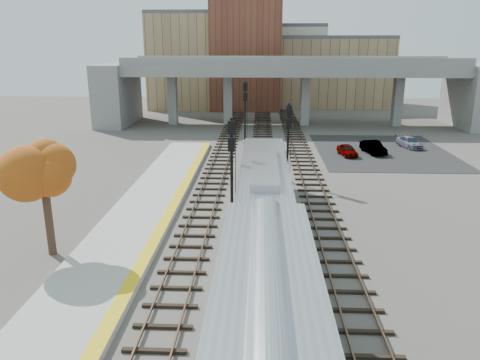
% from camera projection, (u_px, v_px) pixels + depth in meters
% --- Properties ---
extents(ground, '(160.00, 160.00, 0.00)m').
position_uv_depth(ground, '(245.00, 266.00, 24.65)').
color(ground, '#47423D').
rests_on(ground, ground).
extents(platform, '(4.50, 60.00, 0.35)m').
position_uv_depth(platform, '(109.00, 261.00, 24.92)').
color(platform, '#9E9E99').
rests_on(platform, ground).
extents(yellow_strip, '(0.70, 60.00, 0.01)m').
position_uv_depth(yellow_strip, '(144.00, 258.00, 24.78)').
color(yellow_strip, yellow).
rests_on(yellow_strip, platform).
extents(tracks, '(10.70, 95.00, 0.25)m').
position_uv_depth(tracks, '(262.00, 193.00, 36.57)').
color(tracks, black).
rests_on(tracks, ground).
extents(overpass, '(54.00, 12.00, 9.50)m').
position_uv_depth(overpass, '(291.00, 84.00, 65.94)').
color(overpass, slate).
rests_on(overpass, ground).
extents(buildings_far, '(43.00, 21.00, 20.60)m').
position_uv_depth(buildings_far, '(264.00, 63.00, 86.19)').
color(buildings_far, '#9E855C').
rests_on(buildings_far, ground).
extents(parking_lot, '(14.00, 18.00, 0.04)m').
position_uv_depth(parking_lot, '(382.00, 151.00, 50.88)').
color(parking_lot, black).
rests_on(parking_lot, ground).
extents(locomotive, '(3.02, 19.05, 4.10)m').
position_uv_depth(locomotive, '(264.00, 195.00, 28.99)').
color(locomotive, '#A8AAB2').
rests_on(locomotive, ground).
extents(signal_mast_near, '(0.60, 0.64, 6.82)m').
position_uv_depth(signal_mast_near, '(232.00, 172.00, 30.16)').
color(signal_mast_near, '#9E9E99').
rests_on(signal_mast_near, ground).
extents(signal_mast_mid, '(0.60, 0.64, 6.66)m').
position_uv_depth(signal_mast_mid, '(288.00, 145.00, 38.65)').
color(signal_mast_mid, '#9E9E99').
rests_on(signal_mast_mid, ground).
extents(signal_mast_far, '(0.60, 0.64, 7.16)m').
position_uv_depth(signal_mast_far, '(245.00, 113.00, 54.01)').
color(signal_mast_far, '#9E9E99').
rests_on(signal_mast_far, ground).
extents(tree, '(3.60, 3.60, 6.96)m').
position_uv_depth(tree, '(42.00, 164.00, 24.69)').
color(tree, '#382619').
rests_on(tree, ground).
extents(car_a, '(1.99, 3.63, 1.17)m').
position_uv_depth(car_a, '(347.00, 150.00, 48.63)').
color(car_a, '#99999E').
rests_on(car_a, parking_lot).
extents(car_b, '(2.26, 4.26, 1.33)m').
position_uv_depth(car_b, '(373.00, 147.00, 49.53)').
color(car_b, '#99999E').
rests_on(car_b, parking_lot).
extents(car_c, '(2.57, 4.28, 1.16)m').
position_uv_depth(car_c, '(410.00, 142.00, 52.48)').
color(car_c, '#99999E').
rests_on(car_c, parking_lot).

